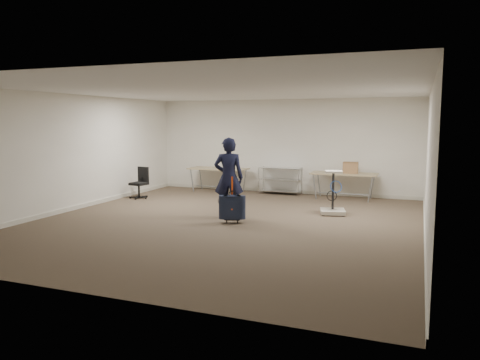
% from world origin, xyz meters
% --- Properties ---
extents(ground, '(9.00, 9.00, 0.00)m').
position_xyz_m(ground, '(0.00, 0.00, 0.00)').
color(ground, '#4B3D2E').
rests_on(ground, ground).
extents(room_shell, '(8.00, 9.00, 9.00)m').
position_xyz_m(room_shell, '(0.00, 1.38, 0.05)').
color(room_shell, silver).
rests_on(room_shell, ground).
extents(folding_table_left, '(1.80, 0.75, 0.73)m').
position_xyz_m(folding_table_left, '(-1.90, 3.95, 0.68)').
color(folding_table_left, '#9B895F').
rests_on(folding_table_left, ground).
extents(folding_table_right, '(1.80, 0.75, 0.73)m').
position_xyz_m(folding_table_right, '(1.90, 3.95, 0.68)').
color(folding_table_right, '#9B895F').
rests_on(folding_table_right, ground).
extents(wire_shelf, '(1.22, 0.47, 0.80)m').
position_xyz_m(wire_shelf, '(0.00, 4.20, 0.44)').
color(wire_shelf, silver).
rests_on(wire_shelf, ground).
extents(person, '(0.75, 0.60, 1.80)m').
position_xyz_m(person, '(-0.13, 0.52, 0.90)').
color(person, black).
rests_on(person, ground).
extents(suitcase, '(0.41, 0.32, 1.00)m').
position_xyz_m(suitcase, '(0.17, -0.03, 0.34)').
color(suitcase, black).
rests_on(suitcase, ground).
extents(office_chair, '(0.53, 0.53, 0.87)m').
position_xyz_m(office_chair, '(-3.48, 2.04, 0.26)').
color(office_chair, black).
rests_on(office_chair, ground).
extents(equipment_cart, '(0.67, 0.67, 1.02)m').
position_xyz_m(equipment_cart, '(2.00, 1.70, 0.27)').
color(equipment_cart, beige).
rests_on(equipment_cart, ground).
extents(cardboard_box, '(0.42, 0.33, 0.30)m').
position_xyz_m(cardboard_box, '(2.07, 4.01, 0.88)').
color(cardboard_box, brown).
rests_on(cardboard_box, folding_table_right).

